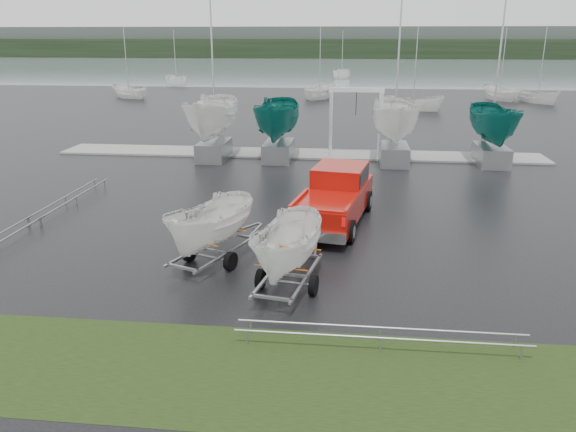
{
  "coord_description": "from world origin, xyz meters",
  "views": [
    {
      "loc": [
        3.08,
        -21.56,
        7.12
      ],
      "look_at": [
        1.1,
        -3.31,
        1.2
      ],
      "focal_mm": 35.0,
      "sensor_mm": 36.0,
      "label": 1
    }
  ],
  "objects_px": {
    "pickup_truck": "(336,194)",
    "trailer_parked": "(210,187)",
    "trailer_hitched": "(289,205)",
    "boat_hoist": "(356,112)"
  },
  "relations": [
    {
      "from": "trailer_parked",
      "to": "boat_hoist",
      "type": "distance_m",
      "value": 18.5
    },
    {
      "from": "trailer_hitched",
      "to": "pickup_truck",
      "type": "bearing_deg",
      "value": 90.0
    },
    {
      "from": "pickup_truck",
      "to": "boat_hoist",
      "type": "xyz_separation_m",
      "value": [
        0.81,
        12.98,
        1.57
      ]
    },
    {
      "from": "trailer_hitched",
      "to": "boat_hoist",
      "type": "distance_m",
      "value": 19.66
    },
    {
      "from": "trailer_hitched",
      "to": "trailer_parked",
      "type": "distance_m",
      "value": 3.13
    },
    {
      "from": "pickup_truck",
      "to": "trailer_hitched",
      "type": "xyz_separation_m",
      "value": [
        -1.19,
        -6.58,
        1.49
      ]
    },
    {
      "from": "pickup_truck",
      "to": "trailer_hitched",
      "type": "bearing_deg",
      "value": -90.0
    },
    {
      "from": "trailer_parked",
      "to": "boat_hoist",
      "type": "relative_size",
      "value": 1.15
    },
    {
      "from": "pickup_truck",
      "to": "trailer_parked",
      "type": "bearing_deg",
      "value": -117.74
    },
    {
      "from": "trailer_hitched",
      "to": "trailer_parked",
      "type": "height_order",
      "value": "trailer_hitched"
    }
  ]
}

